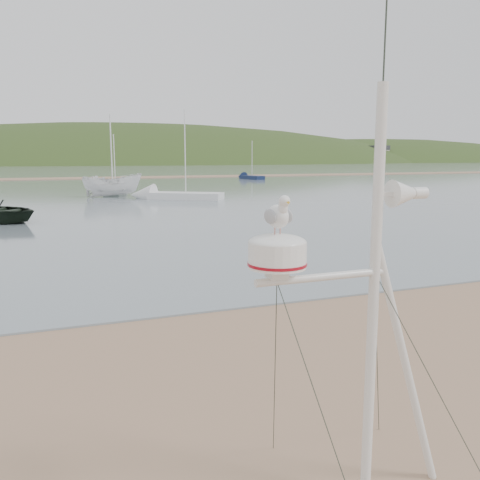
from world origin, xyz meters
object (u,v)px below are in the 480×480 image
object	(u,v)px
boat_white	(112,167)
sailboat_blue_far	(247,177)
mast_rig	(367,389)
sailboat_white_near	(162,195)
sailboat_dark_mid	(118,188)

from	to	relation	value
boat_white	sailboat_blue_far	xyz separation A→B (m)	(21.34, 25.28, -2.05)
mast_rig	sailboat_blue_far	bearing A→B (deg)	69.19
sailboat_blue_far	sailboat_white_near	distance (m)	34.02
sailboat_blue_far	sailboat_dark_mid	size ratio (longest dim) A/B	1.04
mast_rig	boat_white	world-z (taller)	boat_white
boat_white	sailboat_dark_mid	bearing A→B (deg)	-14.21
sailboat_white_near	sailboat_dark_mid	bearing A→B (deg)	99.83
boat_white	sailboat_blue_far	world-z (taller)	sailboat_blue_far
mast_rig	boat_white	size ratio (longest dim) A/B	1.00
sailboat_white_near	mast_rig	bearing A→B (deg)	-99.23
sailboat_white_near	sailboat_blue_far	bearing A→B (deg)	57.59
sailboat_white_near	sailboat_dark_mid	xyz separation A→B (m)	(-1.77, 10.24, 0.00)
mast_rig	sailboat_dark_mid	distance (m)	44.05
sailboat_white_near	sailboat_dark_mid	size ratio (longest dim) A/B	1.27
sailboat_blue_far	sailboat_white_near	xyz separation A→B (m)	(-18.23, -28.73, -0.00)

